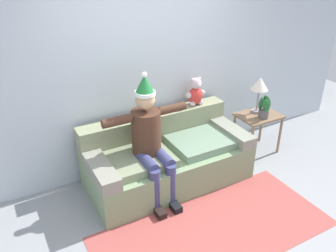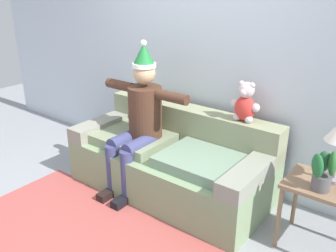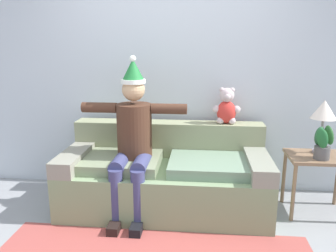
% 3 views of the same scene
% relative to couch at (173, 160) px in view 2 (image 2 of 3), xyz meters
% --- Properties ---
extents(ground_plane, '(10.00, 10.00, 0.00)m').
position_rel_couch_xyz_m(ground_plane, '(0.00, -0.99, -0.32)').
color(ground_plane, gray).
extents(back_wall, '(7.00, 0.10, 2.70)m').
position_rel_couch_xyz_m(back_wall, '(0.00, 0.56, 1.03)').
color(back_wall, silver).
rests_on(back_wall, ground_plane).
extents(couch, '(2.01, 0.95, 0.81)m').
position_rel_couch_xyz_m(couch, '(0.00, 0.00, 0.00)').
color(couch, gray).
rests_on(couch, ground_plane).
extents(person_seated, '(1.02, 0.77, 1.52)m').
position_rel_couch_xyz_m(person_seated, '(-0.30, -0.16, 0.45)').
color(person_seated, '#492C1F').
rests_on(person_seated, ground_plane).
extents(teddy_bear, '(0.29, 0.17, 0.38)m').
position_rel_couch_xyz_m(teddy_bear, '(0.61, 0.30, 0.66)').
color(teddy_bear, red).
rests_on(teddy_bear, couch).
extents(side_table, '(0.59, 0.45, 0.59)m').
position_rel_couch_xyz_m(side_table, '(1.48, -0.01, 0.17)').
color(side_table, '#836449').
rests_on(side_table, ground_plane).
extents(potted_plant, '(0.21, 0.22, 0.33)m').
position_rel_couch_xyz_m(potted_plant, '(1.46, -0.11, 0.42)').
color(potted_plant, '#545253').
rests_on(potted_plant, side_table).
extents(area_rug, '(2.53, 1.15, 0.01)m').
position_rel_couch_xyz_m(area_rug, '(0.00, -1.07, -0.32)').
color(area_rug, '#AB4C48').
rests_on(area_rug, ground_plane).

